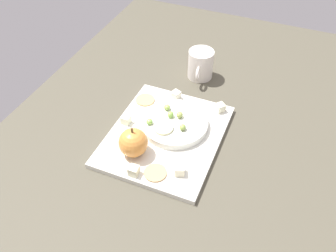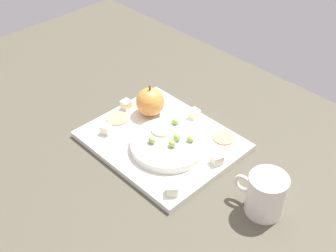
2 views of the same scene
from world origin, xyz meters
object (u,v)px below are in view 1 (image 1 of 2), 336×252
serving_dish (175,123)px  cheese_cube_4 (134,171)px  cheese_cube_1 (180,170)px  apple_slice_0 (163,128)px  cheese_cube_3 (126,120)px  grape_0 (149,122)px  grape_1 (183,127)px  grape_2 (180,115)px  cup (201,64)px  cracker_1 (156,173)px  platter (166,136)px  cheese_cube_0 (220,108)px  grape_3 (167,107)px  cheese_cube_2 (176,95)px  grape_4 (171,114)px  apple_whole (133,143)px  cracker_0 (145,100)px

serving_dish → cheese_cube_4: bearing=171.2°
cheese_cube_1 → apple_slice_0: apple_slice_0 is taller
cheese_cube_3 → grape_0: bearing=-88.1°
cheese_cube_4 → grape_1: bearing=-20.2°
grape_2 → cup: 23.15cm
serving_dish → grape_0: bearing=121.7°
cheese_cube_3 → cup: 30.40cm
cheese_cube_4 → cheese_cube_3: bearing=33.2°
cracker_1 → grape_2: 17.95cm
cracker_1 → grape_0: bearing=29.8°
platter → cheese_cube_0: size_ratio=14.93×
grape_3 → grape_0: bearing=163.4°
cheese_cube_2 → apple_slice_0: size_ratio=0.45×
cheese_cube_0 → grape_4: bearing=131.2°
apple_whole → cracker_0: apple_whole is taller
grape_0 → grape_4: bearing=-42.3°
grape_3 → cheese_cube_1: bearing=-149.3°
cheese_cube_2 → grape_2: 10.18cm
cheese_cube_2 → cheese_cube_4: bearing=-177.8°
cheese_cube_4 → grape_3: (21.25, 0.70, 1.53)cm
cheese_cube_3 → grape_4: (4.58, -10.63, 1.62)cm
cheese_cube_0 → cheese_cube_3: size_ratio=1.00×
cheese_cube_4 → apple_slice_0: bearing=-4.9°
cracker_1 → cracker_0: bearing=30.4°
serving_dish → apple_slice_0: 4.22cm
cheese_cube_4 → apple_whole: bearing=26.3°
apple_slice_0 → cheese_cube_2: bearing=9.2°
grape_2 → apple_slice_0: 5.95cm
apple_slice_0 → grape_0: bearing=85.0°
cheese_cube_4 → cheese_cube_0: bearing=-22.9°
platter → cracker_1: (-12.59, -2.81, 0.89)cm
cheese_cube_3 → grape_4: size_ratio=1.25×
apple_slice_0 → cup: size_ratio=0.46×
grape_2 → apple_whole: bearing=155.6°
cheese_cube_4 → apple_slice_0: 14.28cm
cracker_1 → cheese_cube_4: bearing=113.0°
platter → apple_slice_0: 2.94cm
cheese_cube_0 → cheese_cube_3: bearing=123.1°
platter → grape_0: size_ratio=18.62×
cheese_cube_3 → grape_4: 11.69cm
apple_slice_0 → cup: cup is taller
cracker_0 → grape_4: 11.56cm
apple_whole → cheese_cube_4: bearing=-153.7°
cheese_cube_2 → apple_slice_0: (-14.43, -2.33, 1.09)cm
cheese_cube_1 → cracker_0: bearing=41.8°
apple_whole → cheese_cube_1: (-1.71, -12.35, -2.38)cm
cheese_cube_4 → cup: (42.71, -1.29, 1.90)cm
cheese_cube_4 → grape_4: 19.00cm
platter → cheese_cube_1: bearing=-143.3°
cheese_cube_1 → grape_1: bearing=17.8°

